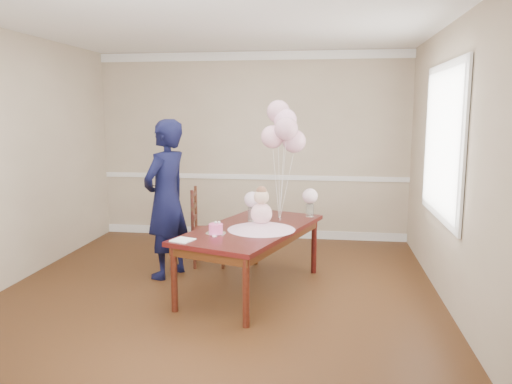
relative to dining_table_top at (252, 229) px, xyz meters
The scene contains 52 objects.
floor 0.78m from the dining_table_top, 143.12° to the right, with size 4.50×5.00×0.00m, color #321B0C.
ceiling 2.09m from the dining_table_top, 143.12° to the right, with size 4.50×5.00×0.02m, color white.
wall_back 2.38m from the dining_table_top, 98.42° to the left, with size 4.50×0.02×2.70m, color tan.
wall_front 2.86m from the dining_table_top, 96.90° to the right, with size 4.50×0.02×2.70m, color tan.
wall_left 2.69m from the dining_table_top, behind, with size 0.02×5.00×2.70m, color tan.
wall_right 2.05m from the dining_table_top, ahead, with size 0.02×5.00×2.70m, color tan.
chair_rail_trim 2.28m from the dining_table_top, 98.45° to the left, with size 4.50×0.02×0.07m, color white.
crown_molding 3.01m from the dining_table_top, 98.45° to the left, with size 4.50×0.02×0.12m, color white.
baseboard_trim 2.34m from the dining_table_top, 98.45° to the left, with size 4.50×0.02×0.12m, color white.
window_frame 2.11m from the dining_table_top, ahead, with size 0.02×1.66×1.56m, color white.
window_blinds 2.09m from the dining_table_top, ahead, with size 0.01×1.50×1.40m, color white.
dining_table_top is the anchor object (origin of this frame).
table_apron 0.07m from the dining_table_top, 90.00° to the left, with size 0.81×1.71×0.09m, color black.
table_leg_fl 0.97m from the dining_table_top, 133.54° to the right, with size 0.06×0.06×0.63m, color black.
table_leg_fr 0.97m from the dining_table_top, 84.46° to the right, with size 0.06×0.06×0.63m, color black.
table_leg_bl 0.97m from the dining_table_top, 95.54° to the left, with size 0.06×0.06×0.63m, color black.
table_leg_br 0.97m from the dining_table_top, 46.46° to the left, with size 0.06×0.06×0.63m, color black.
baby_skirt 0.16m from the dining_table_top, 37.44° to the right, with size 0.69×0.69×0.09m, color #DCA2BF.
baby_torso 0.23m from the dining_table_top, 37.44° to the right, with size 0.22×0.22×0.22m, color #FFA1D4.
baby_head 0.38m from the dining_table_top, 37.44° to the right, with size 0.15×0.15×0.15m, color beige.
baby_hair 0.43m from the dining_table_top, 37.44° to the right, with size 0.11×0.11×0.11m, color brown.
cake_platter 0.44m from the dining_table_top, 132.96° to the right, with size 0.20×0.20×0.01m, color silver.
birthday_cake 0.45m from the dining_table_top, 132.96° to the right, with size 0.14×0.14×0.09m, color #EB4A96.
cake_flower_a 0.46m from the dining_table_top, 132.96° to the right, with size 0.03×0.03×0.03m, color silver.
cake_flower_b 0.44m from the dining_table_top, 130.57° to the right, with size 0.03×0.03×0.03m, color white.
rose_vase_near 0.32m from the dining_table_top, 97.56° to the left, with size 0.09×0.09×0.14m, color white.
roses_near 0.40m from the dining_table_top, 97.56° to the left, with size 0.17×0.17×0.17m, color beige.
rose_vase_far 0.85m from the dining_table_top, 46.91° to the left, with size 0.09×0.09×0.14m, color silver.
roses_far 0.88m from the dining_table_top, 46.91° to the left, with size 0.17×0.17×0.17m, color #FBD3DE.
napkin 0.83m from the dining_table_top, 131.38° to the right, with size 0.18×0.18×0.01m, color white.
balloon_weight 0.51m from the dining_table_top, 60.69° to the left, with size 0.04×0.04×0.02m, color silver.
balloon_a 1.05m from the dining_table_top, 71.00° to the left, with size 0.25×0.25×0.25m, color #FFB4C7.
balloon_b 1.13m from the dining_table_top, 49.20° to the left, with size 0.25×0.25×0.25m, color #D999AD.
balloon_c 1.26m from the dining_table_top, 60.54° to the left, with size 0.25×0.25×0.25m, color #F4ADCE.
balloon_d 1.34m from the dining_table_top, 69.29° to the left, with size 0.25×0.25×0.25m, color #DB9BAF.
balloon_e 1.07m from the dining_table_top, 49.35° to the left, with size 0.25×0.25×0.25m, color #DD9CB2.
balloon_ribbon_a 0.65m from the dining_table_top, 65.80° to the left, with size 0.00×0.00×0.76m, color white.
balloon_ribbon_b 0.67m from the dining_table_top, 55.05° to the left, with size 0.00×0.00×0.85m, color white.
balloon_ribbon_c 0.74m from the dining_table_top, 60.61° to the left, with size 0.00×0.00×0.94m, color white.
balloon_ribbon_d 0.78m from the dining_table_top, 65.38° to the left, with size 0.00×0.00×1.03m, color silver.
balloon_ribbon_e 0.68m from the dining_table_top, 54.48° to the left, with size 0.00×0.00×0.71m, color white.
dining_chair_seat 1.05m from the dining_table_top, 128.27° to the left, with size 0.41×0.41×0.05m, color #3E1610.
chair_leg_fl 1.09m from the dining_table_top, 141.66° to the left, with size 0.04×0.04×0.40m, color #3A180F.
chair_leg_fr 0.92m from the dining_table_top, 124.01° to the left, with size 0.04×0.04×0.40m, color #3B1B10.
chair_leg_bl 1.33m from the dining_table_top, 130.98° to the left, with size 0.04×0.04×0.40m, color #3C1910.
chair_leg_br 1.20m from the dining_table_top, 116.31° to the left, with size 0.04×0.04×0.40m, color #321B0D.
chair_back_post_l 1.00m from the dining_table_top, 142.43° to the left, with size 0.04×0.04×0.52m, color #35120E.
chair_back_post_r 1.26m from the dining_table_top, 131.68° to the left, with size 0.04×0.04×0.52m, color #3D1C10.
chair_slat_low 1.13m from the dining_table_top, 136.44° to the left, with size 0.03×0.37×0.05m, color #33140D.
chair_slat_mid 1.13m from the dining_table_top, 136.44° to the left, with size 0.03×0.37×0.05m, color #321B0D.
chair_slat_top 1.15m from the dining_table_top, 136.44° to the left, with size 0.03×0.37×0.05m, color #3B1B10.
woman 1.09m from the dining_table_top, 161.94° to the left, with size 0.64×0.43×1.77m, color black.
Camera 1 is at (1.08, -4.70, 1.85)m, focal length 35.00 mm.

